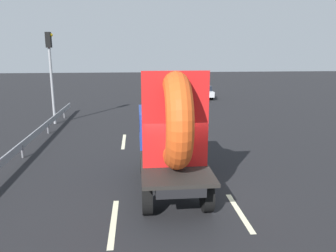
# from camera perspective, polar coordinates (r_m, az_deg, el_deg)

# --- Properties ---
(ground_plane) EXTENTS (120.00, 120.00, 0.00)m
(ground_plane) POSITION_cam_1_polar(r_m,az_deg,el_deg) (10.78, 2.62, -11.65)
(ground_plane) COLOR black
(flatbed_truck) EXTENTS (2.02, 5.12, 3.97)m
(flatbed_truck) POSITION_cam_1_polar(r_m,az_deg,el_deg) (10.72, 0.41, -1.05)
(flatbed_truck) COLOR black
(flatbed_truck) RESTS_ON ground_plane
(distant_sedan) EXTENTS (1.72, 4.01, 1.31)m
(distant_sedan) POSITION_cam_1_polar(r_m,az_deg,el_deg) (29.61, 3.48, 5.66)
(distant_sedan) COLOR black
(distant_sedan) RESTS_ON ground_plane
(traffic_light) EXTENTS (0.42, 0.36, 5.57)m
(traffic_light) POSITION_cam_1_polar(r_m,az_deg,el_deg) (21.32, -19.83, 10.01)
(traffic_light) COLOR gray
(traffic_light) RESTS_ON ground_plane
(guardrail) EXTENTS (0.10, 16.98, 0.71)m
(guardrail) POSITION_cam_1_polar(r_m,az_deg,el_deg) (17.25, -22.01, -1.22)
(guardrail) COLOR gray
(guardrail) RESTS_ON ground_plane
(lane_dash_left_near) EXTENTS (0.16, 2.56, 0.01)m
(lane_dash_left_near) POSITION_cam_1_polar(r_m,az_deg,el_deg) (9.26, -9.49, -16.22)
(lane_dash_left_near) COLOR beige
(lane_dash_left_near) RESTS_ON ground_plane
(lane_dash_left_far) EXTENTS (0.16, 2.74, 0.01)m
(lane_dash_left_far) POSITION_cam_1_polar(r_m,az_deg,el_deg) (16.73, -7.73, -2.67)
(lane_dash_left_far) COLOR beige
(lane_dash_left_far) RESTS_ON ground_plane
(lane_dash_right_near) EXTENTS (0.16, 2.32, 0.01)m
(lane_dash_right_near) POSITION_cam_1_polar(r_m,az_deg,el_deg) (9.85, 12.36, -14.46)
(lane_dash_right_near) COLOR beige
(lane_dash_right_near) RESTS_ON ground_plane
(lane_dash_right_far) EXTENTS (0.16, 2.40, 0.01)m
(lane_dash_right_far) POSITION_cam_1_polar(r_m,az_deg,el_deg) (16.62, 4.55, -2.69)
(lane_dash_right_far) COLOR beige
(lane_dash_right_far) RESTS_ON ground_plane
(oncoming_car) EXTENTS (1.63, 3.81, 1.24)m
(oncoming_car) POSITION_cam_1_polar(r_m,az_deg,el_deg) (31.86, 5.93, 6.08)
(oncoming_car) COLOR black
(oncoming_car) RESTS_ON ground_plane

